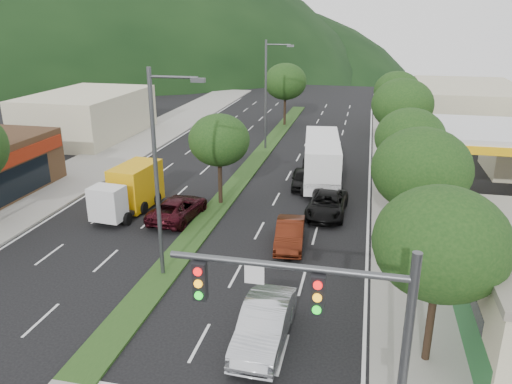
% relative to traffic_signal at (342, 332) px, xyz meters
% --- Properties ---
extents(sidewalk_right, '(5.00, 90.00, 0.15)m').
position_rel_traffic_signal_xyz_m(sidewalk_right, '(3.47, 26.54, -4.57)').
color(sidewalk_right, gray).
rests_on(sidewalk_right, ground).
extents(sidewalk_left, '(6.00, 90.00, 0.15)m').
position_rel_traffic_signal_xyz_m(sidewalk_left, '(-22.03, 26.54, -4.57)').
color(sidewalk_left, gray).
rests_on(sidewalk_left, ground).
extents(median, '(1.60, 56.00, 0.12)m').
position_rel_traffic_signal_xyz_m(median, '(-9.03, 29.54, -4.59)').
color(median, '#1D3D16').
rests_on(median, ground).
extents(traffic_signal, '(6.12, 0.40, 7.00)m').
position_rel_traffic_signal_xyz_m(traffic_signal, '(0.00, 0.00, 0.00)').
color(traffic_signal, '#47494C').
rests_on(traffic_signal, ground).
extents(bldg_left_far, '(9.00, 14.00, 4.60)m').
position_rel_traffic_signal_xyz_m(bldg_left_far, '(-28.03, 35.54, -2.35)').
color(bldg_left_far, beige).
rests_on(bldg_left_far, ground).
extents(bldg_right_far, '(10.00, 16.00, 5.20)m').
position_rel_traffic_signal_xyz_m(bldg_right_far, '(10.47, 45.54, -2.05)').
color(bldg_right_far, beige).
rests_on(bldg_right_far, ground).
extents(hill_far, '(176.00, 132.00, 82.00)m').
position_rel_traffic_signal_xyz_m(hill_far, '(-89.03, 111.54, -4.65)').
color(hill_far, black).
rests_on(hill_far, ground).
extents(tree_r_a, '(4.60, 4.60, 6.63)m').
position_rel_traffic_signal_xyz_m(tree_r_a, '(2.97, 5.54, 0.17)').
color(tree_r_a, black).
rests_on(tree_r_a, sidewalk_right).
extents(tree_r_b, '(4.80, 4.80, 6.94)m').
position_rel_traffic_signal_xyz_m(tree_r_b, '(2.97, 13.54, 0.39)').
color(tree_r_b, black).
rests_on(tree_r_b, sidewalk_right).
extents(tree_r_c, '(4.40, 4.40, 6.48)m').
position_rel_traffic_signal_xyz_m(tree_r_c, '(2.97, 21.54, 0.10)').
color(tree_r_c, black).
rests_on(tree_r_c, sidewalk_right).
extents(tree_r_d, '(5.00, 5.00, 7.17)m').
position_rel_traffic_signal_xyz_m(tree_r_d, '(2.97, 31.54, 0.54)').
color(tree_r_d, black).
rests_on(tree_r_d, sidewalk_right).
extents(tree_r_e, '(4.60, 4.60, 6.71)m').
position_rel_traffic_signal_xyz_m(tree_r_e, '(2.97, 41.54, 0.25)').
color(tree_r_e, black).
rests_on(tree_r_e, sidewalk_right).
extents(tree_med_near, '(4.00, 4.00, 6.02)m').
position_rel_traffic_signal_xyz_m(tree_med_near, '(-9.03, 19.54, -0.22)').
color(tree_med_near, black).
rests_on(tree_med_near, median).
extents(tree_med_far, '(4.80, 4.80, 6.94)m').
position_rel_traffic_signal_xyz_m(tree_med_far, '(-9.03, 45.54, 0.36)').
color(tree_med_far, black).
rests_on(tree_med_far, median).
extents(streetlight_near, '(2.60, 0.25, 10.00)m').
position_rel_traffic_signal_xyz_m(streetlight_near, '(-8.82, 9.54, 0.94)').
color(streetlight_near, '#47494C').
rests_on(streetlight_near, ground).
extents(streetlight_mid, '(2.60, 0.25, 10.00)m').
position_rel_traffic_signal_xyz_m(streetlight_mid, '(-8.82, 34.54, 0.94)').
color(streetlight_mid, '#47494C').
rests_on(streetlight_mid, ground).
extents(sedan_silver, '(1.82, 5.01, 1.64)m').
position_rel_traffic_signal_xyz_m(sedan_silver, '(-3.06, 5.36, -3.82)').
color(sedan_silver, '#B8BAC0').
rests_on(sedan_silver, ground).
extents(suv_maroon, '(2.77, 5.26, 1.41)m').
position_rel_traffic_signal_xyz_m(suv_maroon, '(-10.88, 16.50, -3.94)').
color(suv_maroon, black).
rests_on(suv_maroon, ground).
extents(car_queue_a, '(2.00, 4.05, 1.33)m').
position_rel_traffic_signal_xyz_m(car_queue_a, '(-4.11, 24.16, -3.98)').
color(car_queue_a, black).
rests_on(car_queue_a, ground).
extents(car_queue_b, '(2.35, 4.75, 1.33)m').
position_rel_traffic_signal_xyz_m(car_queue_b, '(-3.16, 29.16, -3.98)').
color(car_queue_b, '#444448').
rests_on(car_queue_b, ground).
extents(car_queue_c, '(1.91, 4.43, 1.42)m').
position_rel_traffic_signal_xyz_m(car_queue_c, '(-3.46, 14.16, -3.94)').
color(car_queue_c, '#49190C').
rests_on(car_queue_c, ground).
extents(car_queue_d, '(2.51, 5.16, 1.41)m').
position_rel_traffic_signal_xyz_m(car_queue_d, '(-1.86, 19.16, -3.94)').
color(car_queue_d, black).
rests_on(car_queue_d, ground).
extents(car_queue_e, '(2.11, 4.64, 1.54)m').
position_rel_traffic_signal_xyz_m(car_queue_e, '(-3.65, 34.16, -3.87)').
color(car_queue_e, '#47474C').
rests_on(car_queue_e, ground).
extents(box_truck, '(2.73, 6.04, 2.90)m').
position_rel_traffic_signal_xyz_m(box_truck, '(-14.35, 17.15, -3.28)').
color(box_truck, silver).
rests_on(box_truck, ground).
extents(motorhome, '(3.67, 9.15, 3.42)m').
position_rel_traffic_signal_xyz_m(motorhome, '(-2.87, 25.61, -2.82)').
color(motorhome, white).
rests_on(motorhome, ground).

